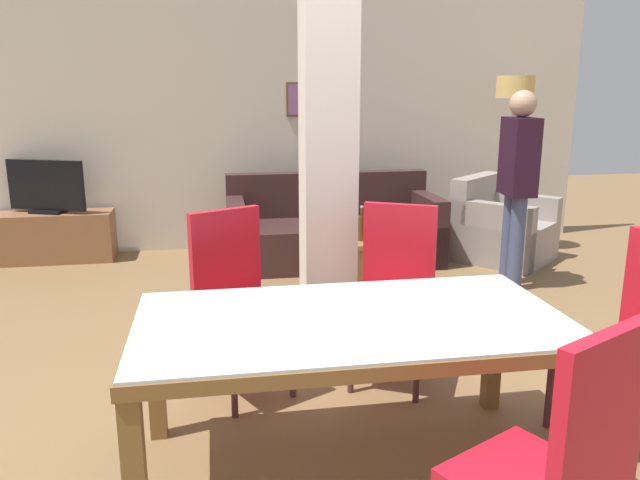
{
  "coord_description": "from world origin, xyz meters",
  "views": [
    {
      "loc": [
        -0.57,
        -2.5,
        1.72
      ],
      "look_at": [
        0.0,
        0.8,
        0.9
      ],
      "focal_mm": 35.0,
      "sensor_mm": 36.0,
      "label": 1
    }
  ],
  "objects_px": {
    "standing_person": "(518,176)",
    "coffee_table": "(370,264)",
    "dining_chair_near_right": "(557,467)",
    "bottle": "(362,227)",
    "floor_lamp": "(514,103)",
    "sofa": "(333,233)",
    "dining_table": "(351,346)",
    "dining_chair_far_right": "(395,289)",
    "tv_screen": "(46,187)",
    "dining_chair_far_left": "(237,297)",
    "armchair": "(500,231)",
    "tv_stand": "(51,237)",
    "dining_chair_head_right": "(630,336)"
  },
  "relations": [
    {
      "from": "standing_person",
      "to": "coffee_table",
      "type": "bearing_deg",
      "value": 90.0
    },
    {
      "from": "dining_chair_near_right",
      "to": "coffee_table",
      "type": "bearing_deg",
      "value": 58.69
    },
    {
      "from": "dining_chair_near_right",
      "to": "bottle",
      "type": "bearing_deg",
      "value": 60.05
    },
    {
      "from": "coffee_table",
      "to": "bottle",
      "type": "relative_size",
      "value": 2.36
    },
    {
      "from": "floor_lamp",
      "to": "sofa",
      "type": "bearing_deg",
      "value": -178.17
    },
    {
      "from": "dining_table",
      "to": "sofa",
      "type": "distance_m",
      "value": 3.58
    },
    {
      "from": "dining_chair_far_right",
      "to": "tv_screen",
      "type": "distance_m",
      "value": 4.13
    },
    {
      "from": "coffee_table",
      "to": "dining_chair_far_left",
      "type": "bearing_deg",
      "value": -126.1
    },
    {
      "from": "dining_chair_near_right",
      "to": "dining_chair_far_left",
      "type": "bearing_deg",
      "value": 90.25
    },
    {
      "from": "dining_chair_far_left",
      "to": "standing_person",
      "type": "bearing_deg",
      "value": -175.33
    },
    {
      "from": "dining_table",
      "to": "armchair",
      "type": "height_order",
      "value": "armchair"
    },
    {
      "from": "sofa",
      "to": "dining_chair_far_left",
      "type": "bearing_deg",
      "value": 67.96
    },
    {
      "from": "sofa",
      "to": "floor_lamp",
      "type": "height_order",
      "value": "floor_lamp"
    },
    {
      "from": "dining_chair_far_right",
      "to": "bottle",
      "type": "xyz_separation_m",
      "value": [
        0.19,
        1.62,
        0.01
      ]
    },
    {
      "from": "sofa",
      "to": "armchair",
      "type": "relative_size",
      "value": 1.77
    },
    {
      "from": "dining_chair_far_right",
      "to": "bottle",
      "type": "relative_size",
      "value": 3.52
    },
    {
      "from": "dining_chair_far_right",
      "to": "dining_chair_far_left",
      "type": "bearing_deg",
      "value": 27.1
    },
    {
      "from": "floor_lamp",
      "to": "standing_person",
      "type": "relative_size",
      "value": 1.08
    },
    {
      "from": "tv_screen",
      "to": "standing_person",
      "type": "bearing_deg",
      "value": -178.72
    },
    {
      "from": "dining_chair_near_right",
      "to": "tv_screen",
      "type": "xyz_separation_m",
      "value": [
        -2.68,
        4.94,
        0.19
      ]
    },
    {
      "from": "tv_stand",
      "to": "standing_person",
      "type": "height_order",
      "value": "standing_person"
    },
    {
      "from": "armchair",
      "to": "tv_screen",
      "type": "xyz_separation_m",
      "value": [
        -4.53,
        0.71,
        0.47
      ]
    },
    {
      "from": "sofa",
      "to": "armchair",
      "type": "bearing_deg",
      "value": 173.15
    },
    {
      "from": "dining_table",
      "to": "tv_screen",
      "type": "height_order",
      "value": "tv_screen"
    },
    {
      "from": "dining_chair_near_right",
      "to": "standing_person",
      "type": "height_order",
      "value": "standing_person"
    },
    {
      "from": "dining_chair_near_right",
      "to": "armchair",
      "type": "distance_m",
      "value": 4.63
    },
    {
      "from": "dining_chair_near_right",
      "to": "bottle",
      "type": "relative_size",
      "value": 3.52
    },
    {
      "from": "dining_chair_far_left",
      "to": "tv_screen",
      "type": "bearing_deg",
      "value": -88.02
    },
    {
      "from": "dining_chair_far_left",
      "to": "floor_lamp",
      "type": "height_order",
      "value": "floor_lamp"
    },
    {
      "from": "coffee_table",
      "to": "standing_person",
      "type": "xyz_separation_m",
      "value": [
        1.26,
        -0.11,
        0.75
      ]
    },
    {
      "from": "dining_chair_far_right",
      "to": "dining_chair_near_right",
      "type": "height_order",
      "value": "same"
    },
    {
      "from": "tv_screen",
      "to": "dining_chair_head_right",
      "type": "bearing_deg",
      "value": 153.68
    },
    {
      "from": "dining_table",
      "to": "dining_chair_near_right",
      "type": "height_order",
      "value": "dining_chair_near_right"
    },
    {
      "from": "dining_chair_head_right",
      "to": "dining_chair_far_right",
      "type": "xyz_separation_m",
      "value": [
        -0.91,
        0.89,
        0.0
      ]
    },
    {
      "from": "dining_chair_far_right",
      "to": "dining_chair_near_right",
      "type": "xyz_separation_m",
      "value": [
        -0.0,
        -1.81,
        0.0
      ]
    },
    {
      "from": "tv_stand",
      "to": "floor_lamp",
      "type": "bearing_deg",
      "value": -5.36
    },
    {
      "from": "dining_chair_near_right",
      "to": "floor_lamp",
      "type": "bearing_deg",
      "value": 38.91
    },
    {
      "from": "dining_chair_far_left",
      "to": "tv_screen",
      "type": "distance_m",
      "value": 3.59
    },
    {
      "from": "armchair",
      "to": "standing_person",
      "type": "distance_m",
      "value": 1.16
    },
    {
      "from": "coffee_table",
      "to": "dining_chair_far_right",
      "type": "bearing_deg",
      "value": -99.34
    },
    {
      "from": "dining_chair_head_right",
      "to": "dining_chair_far_left",
      "type": "distance_m",
      "value": 2.05
    },
    {
      "from": "dining_chair_near_right",
      "to": "sofa",
      "type": "relative_size",
      "value": 0.5
    },
    {
      "from": "dining_table",
      "to": "dining_chair_near_right",
      "type": "relative_size",
      "value": 1.79
    },
    {
      "from": "dining_chair_near_right",
      "to": "sofa",
      "type": "distance_m",
      "value": 4.45
    },
    {
      "from": "dining_chair_near_right",
      "to": "dining_chair_far_right",
      "type": "bearing_deg",
      "value": 63.16
    },
    {
      "from": "dining_table",
      "to": "sofa",
      "type": "height_order",
      "value": "sofa"
    },
    {
      "from": "dining_table",
      "to": "dining_chair_near_right",
      "type": "bearing_deg",
      "value": -63.19
    },
    {
      "from": "dining_chair_head_right",
      "to": "coffee_table",
      "type": "height_order",
      "value": "dining_chair_head_right"
    },
    {
      "from": "dining_chair_near_right",
      "to": "floor_lamp",
      "type": "xyz_separation_m",
      "value": [
        2.03,
        4.5,
        1.0
      ]
    },
    {
      "from": "sofa",
      "to": "dining_chair_far_right",
      "type": "bearing_deg",
      "value": 87.11
    }
  ]
}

